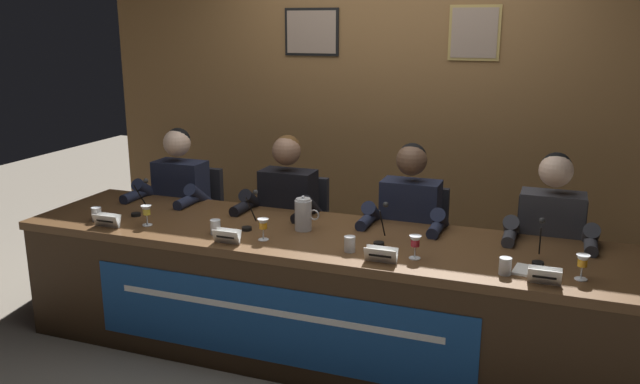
{
  "coord_description": "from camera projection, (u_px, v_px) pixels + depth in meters",
  "views": [
    {
      "loc": [
        1.25,
        -3.34,
        1.93
      ],
      "look_at": [
        0.0,
        0.0,
        0.99
      ],
      "focal_mm": 36.44,
      "sensor_mm": 36.0,
      "label": 1
    }
  ],
  "objects": [
    {
      "name": "water_cup_center_left",
      "position": [
        215.0,
        228.0,
        3.74
      ],
      "size": [
        0.06,
        0.06,
        0.08
      ],
      "color": "silver",
      "rests_on": "conference_table"
    },
    {
      "name": "juice_glass_far_right",
      "position": [
        583.0,
        262.0,
        3.06
      ],
      "size": [
        0.06,
        0.06,
        0.12
      ],
      "color": "white",
      "rests_on": "conference_table"
    },
    {
      "name": "panelist_far_left",
      "position": [
        175.0,
        202.0,
        4.56
      ],
      "size": [
        0.51,
        0.48,
        1.22
      ],
      "color": "black",
      "rests_on": "ground_plane"
    },
    {
      "name": "nameplate_far_left",
      "position": [
        107.0,
        220.0,
        3.87
      ],
      "size": [
        0.17,
        0.06,
        0.08
      ],
      "color": "white",
      "rests_on": "conference_table"
    },
    {
      "name": "juice_glass_far_left",
      "position": [
        147.0,
        212.0,
        3.88
      ],
      "size": [
        0.06,
        0.06,
        0.12
      ],
      "color": "white",
      "rests_on": "conference_table"
    },
    {
      "name": "document_stack_far_right",
      "position": [
        536.0,
        272.0,
        3.16
      ],
      "size": [
        0.23,
        0.18,
        0.01
      ],
      "color": "white",
      "rests_on": "conference_table"
    },
    {
      "name": "water_cup_center_right",
      "position": [
        350.0,
        245.0,
        3.45
      ],
      "size": [
        0.06,
        0.06,
        0.08
      ],
      "color": "silver",
      "rests_on": "conference_table"
    },
    {
      "name": "wall_back_panelled",
      "position": [
        390.0,
        106.0,
        5.0
      ],
      "size": [
        4.82,
        0.14,
        2.6
      ],
      "color": "brown",
      "rests_on": "ground_plane"
    },
    {
      "name": "juice_glass_center_right",
      "position": [
        415.0,
        243.0,
        3.34
      ],
      "size": [
        0.06,
        0.06,
        0.12
      ],
      "color": "white",
      "rests_on": "conference_table"
    },
    {
      "name": "juice_glass_center_left",
      "position": [
        263.0,
        225.0,
        3.62
      ],
      "size": [
        0.06,
        0.06,
        0.12
      ],
      "color": "white",
      "rests_on": "conference_table"
    },
    {
      "name": "panelist_center_right",
      "position": [
        407.0,
        227.0,
        4.0
      ],
      "size": [
        0.51,
        0.48,
        1.22
      ],
      "color": "black",
      "rests_on": "ground_plane"
    },
    {
      "name": "water_cup_far_left",
      "position": [
        97.0,
        215.0,
        3.99
      ],
      "size": [
        0.06,
        0.06,
        0.08
      ],
      "color": "silver",
      "rests_on": "conference_table"
    },
    {
      "name": "microphone_far_right",
      "position": [
        539.0,
        249.0,
        3.28
      ],
      "size": [
        0.06,
        0.17,
        0.22
      ],
      "color": "black",
      "rests_on": "conference_table"
    },
    {
      "name": "chair_center_left",
      "position": [
        295.0,
        244.0,
        4.53
      ],
      "size": [
        0.44,
        0.44,
        0.89
      ],
      "color": "black",
      "rests_on": "ground_plane"
    },
    {
      "name": "water_pitcher_central",
      "position": [
        303.0,
        214.0,
        3.8
      ],
      "size": [
        0.15,
        0.1,
        0.21
      ],
      "color": "silver",
      "rests_on": "conference_table"
    },
    {
      "name": "chair_center_right",
      "position": [
        413.0,
        258.0,
        4.25
      ],
      "size": [
        0.44,
        0.44,
        0.89
      ],
      "color": "black",
      "rests_on": "ground_plane"
    },
    {
      "name": "nameplate_center_left",
      "position": [
        227.0,
        236.0,
        3.58
      ],
      "size": [
        0.15,
        0.06,
        0.08
      ],
      "color": "white",
      "rests_on": "conference_table"
    },
    {
      "name": "microphone_far_left",
      "position": [
        139.0,
        203.0,
        4.11
      ],
      "size": [
        0.06,
        0.17,
        0.22
      ],
      "color": "black",
      "rests_on": "conference_table"
    },
    {
      "name": "microphone_center_right",
      "position": [
        381.0,
        230.0,
        3.57
      ],
      "size": [
        0.06,
        0.17,
        0.22
      ],
      "color": "black",
      "rests_on": "conference_table"
    },
    {
      "name": "microphone_center_left",
      "position": [
        250.0,
        216.0,
        3.83
      ],
      "size": [
        0.06,
        0.17,
        0.22
      ],
      "color": "black",
      "rests_on": "conference_table"
    },
    {
      "name": "water_cup_far_right",
      "position": [
        505.0,
        267.0,
        3.14
      ],
      "size": [
        0.06,
        0.06,
        0.08
      ],
      "color": "silver",
      "rests_on": "conference_table"
    },
    {
      "name": "nameplate_far_right",
      "position": [
        545.0,
        276.0,
        3.02
      ],
      "size": [
        0.15,
        0.06,
        0.08
      ],
      "color": "white",
      "rests_on": "conference_table"
    },
    {
      "name": "chair_far_left",
      "position": [
        192.0,
        231.0,
        4.81
      ],
      "size": [
        0.44,
        0.44,
        0.89
      ],
      "color": "black",
      "rests_on": "ground_plane"
    },
    {
      "name": "panelist_far_right",
      "position": [
        549.0,
        242.0,
        3.72
      ],
      "size": [
        0.51,
        0.48,
        1.22
      ],
      "color": "black",
      "rests_on": "ground_plane"
    },
    {
      "name": "ground_plane",
      "position": [
        320.0,
        350.0,
        3.94
      ],
      "size": [
        12.0,
        12.0,
        0.0
      ],
      "primitive_type": "plane",
      "color": "gray"
    },
    {
      "name": "panelist_center_left",
      "position": [
        284.0,
        213.0,
        4.28
      ],
      "size": [
        0.51,
        0.48,
        1.22
      ],
      "color": "black",
      "rests_on": "ground_plane"
    },
    {
      "name": "chair_far_right",
      "position": [
        546.0,
        275.0,
        3.97
      ],
      "size": [
        0.44,
        0.44,
        0.89
      ],
      "color": "black",
      "rests_on": "ground_plane"
    },
    {
      "name": "conference_table",
      "position": [
        312.0,
        277.0,
        3.7
      ],
      "size": [
        3.62,
        0.88,
        0.74
      ],
      "color": "brown",
      "rests_on": "ground_plane"
    },
    {
      "name": "nameplate_center_right",
      "position": [
        381.0,
        255.0,
        3.3
      ],
      "size": [
        0.17,
        0.06,
        0.08
      ],
      "color": "white",
      "rests_on": "conference_table"
    }
  ]
}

